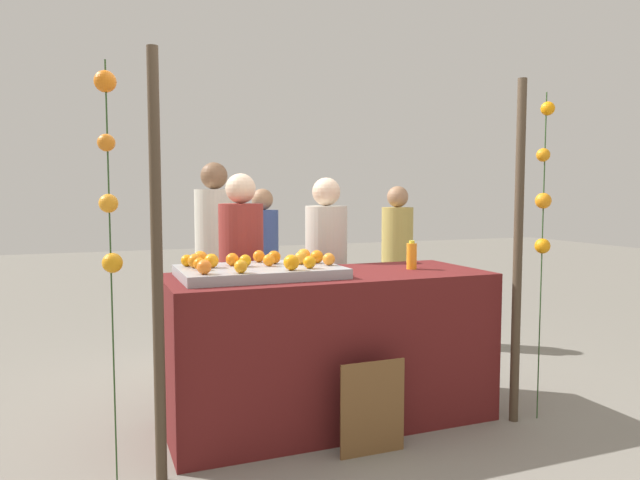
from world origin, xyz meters
name	(u,v)px	position (x,y,z in m)	size (l,w,h in m)	color
ground_plane	(329,419)	(0.00, 0.00, 0.00)	(24.00, 24.00, 0.00)	gray
stall_counter	(329,347)	(0.00, 0.00, 0.47)	(2.02, 0.82, 0.94)	#5B1919
orange_tray	(260,272)	(-0.44, 0.03, 0.97)	(0.96, 0.61, 0.06)	#9EA0A5
orange_0	(274,257)	(-0.32, 0.14, 1.04)	(0.08, 0.08, 0.08)	orange
orange_1	(301,258)	(-0.17, 0.05, 1.04)	(0.08, 0.08, 0.08)	orange
orange_2	(291,262)	(-0.31, -0.20, 1.05)	(0.09, 0.09, 0.09)	orange
orange_3	(269,260)	(-0.38, 0.03, 1.04)	(0.07, 0.07, 0.07)	orange
orange_4	(204,267)	(-0.81, -0.18, 1.04)	(0.08, 0.08, 0.08)	orange
orange_5	(232,259)	(-0.58, 0.13, 1.04)	(0.08, 0.08, 0.08)	orange
orange_6	(187,261)	(-0.85, 0.20, 1.04)	(0.07, 0.07, 0.07)	orange
orange_7	(245,261)	(-0.52, 0.06, 1.04)	(0.07, 0.07, 0.07)	orange
orange_8	(241,267)	(-0.62, -0.21, 1.04)	(0.07, 0.07, 0.07)	orange
orange_9	(200,264)	(-0.81, 0.00, 1.04)	(0.07, 0.07, 0.07)	orange
orange_10	(317,257)	(-0.05, 0.07, 1.04)	(0.08, 0.08, 0.08)	orange
orange_11	(259,256)	(-0.38, 0.25, 1.04)	(0.08, 0.08, 0.08)	orange
orange_12	(212,261)	(-0.72, 0.08, 1.04)	(0.09, 0.09, 0.09)	orange
orange_13	(200,258)	(-0.76, 0.22, 1.05)	(0.09, 0.09, 0.09)	orange
orange_14	(195,261)	(-0.81, 0.11, 1.04)	(0.08, 0.08, 0.08)	orange
orange_15	(304,255)	(-0.11, 0.15, 1.05)	(0.09, 0.09, 0.09)	orange
orange_16	(329,259)	(-0.03, -0.06, 1.04)	(0.08, 0.08, 0.08)	orange
orange_17	(310,262)	(-0.19, -0.16, 1.04)	(0.08, 0.08, 0.08)	orange
juice_bottle	(412,256)	(0.59, 0.00, 1.03)	(0.07, 0.07, 0.19)	orange
chalkboard_sign	(372,409)	(0.03, -0.55, 0.26)	(0.39, 0.03, 0.54)	brown
vendor_left	(242,292)	(-0.39, 0.70, 0.74)	(0.32, 0.32, 1.58)	maroon
vendor_right	(326,289)	(0.25, 0.67, 0.73)	(0.31, 0.31, 1.56)	beige
crowd_person_0	(397,270)	(1.38, 1.61, 0.70)	(0.30, 0.30, 1.51)	tan
crowd_person_1	(215,268)	(-0.39, 1.65, 0.79)	(0.34, 0.34, 1.71)	beige
crowd_person_2	(263,273)	(0.12, 1.93, 0.69)	(0.30, 0.30, 1.49)	#384C8C
canopy_post_left	(157,270)	(-1.09, -0.45, 1.07)	(0.06, 0.06, 2.14)	#473828
canopy_post_right	(518,253)	(1.09, -0.45, 1.07)	(0.06, 0.06, 2.14)	#473828
garland_strand_left	(108,174)	(-1.30, -0.43, 1.54)	(0.11, 0.11, 2.07)	#2D4C23
garland_strand_right	(544,189)	(1.26, -0.47, 1.47)	(0.10, 0.11, 2.07)	#2D4C23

